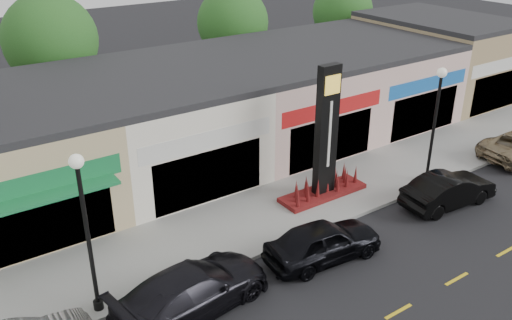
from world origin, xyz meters
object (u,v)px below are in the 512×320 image
at_px(car_dark_sedan, 192,290).
at_px(lamp_west_near, 85,220).
at_px(car_black_conv, 449,190).
at_px(car_black_sedan, 323,241).
at_px(pylon_sign, 325,152).
at_px(lamp_east_near, 436,114).

bearing_deg(car_dark_sedan, lamp_west_near, 49.11).
bearing_deg(car_black_conv, lamp_west_near, 87.48).
bearing_deg(car_black_conv, car_dark_sedan, 93.43).
bearing_deg(car_black_sedan, car_dark_sedan, 92.63).
xyz_separation_m(pylon_sign, car_black_conv, (4.07, -3.59, -1.54)).
distance_m(lamp_west_near, pylon_sign, 11.19).
bearing_deg(car_black_sedan, lamp_west_near, 81.87).
relative_size(lamp_west_near, car_black_sedan, 1.21).
relative_size(pylon_sign, car_black_conv, 1.34).
xyz_separation_m(lamp_east_near, pylon_sign, (-5.00, 1.70, -1.20)).
height_order(lamp_west_near, car_dark_sedan, lamp_west_near).
bearing_deg(lamp_west_near, car_black_sedan, -13.36).
distance_m(lamp_east_near, car_dark_sedan, 13.79).
height_order(lamp_west_near, car_black_conv, lamp_west_near).
bearing_deg(pylon_sign, car_black_conv, -41.41).
relative_size(lamp_west_near, car_dark_sedan, 1.00).
height_order(lamp_west_near, lamp_east_near, same).
bearing_deg(lamp_west_near, car_black_conv, -7.17).
relative_size(car_dark_sedan, car_black_conv, 1.22).
bearing_deg(pylon_sign, car_dark_sedan, -158.46).
distance_m(pylon_sign, car_black_sedan, 4.97).
bearing_deg(lamp_west_near, car_dark_sedan, -32.40).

